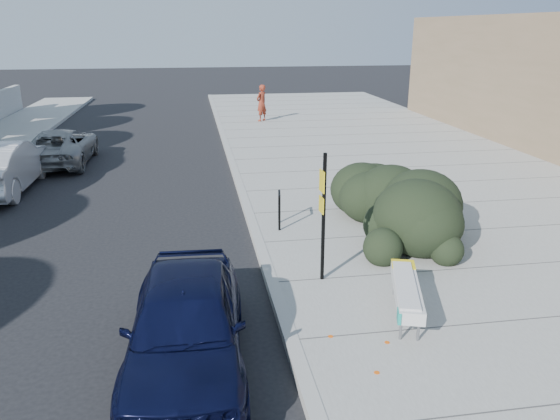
{
  "coord_description": "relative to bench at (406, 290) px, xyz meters",
  "views": [
    {
      "loc": [
        -1.33,
        -9.09,
        4.66
      ],
      "look_at": [
        0.41,
        1.66,
        1.0
      ],
      "focal_mm": 35.0,
      "sensor_mm": 36.0,
      "label": 1
    }
  ],
  "objects": [
    {
      "name": "pedestrian",
      "position": [
        0.2,
        19.87,
        0.44
      ],
      "size": [
        0.78,
        0.76,
        1.8
      ],
      "primitive_type": "imported",
      "rotation": [
        0.0,
        0.0,
        3.89
      ],
      "color": "maroon",
      "rests_on": "sidewalk_near"
    },
    {
      "name": "sidewalk_near",
      "position": [
        3.64,
        6.57,
        -0.54
      ],
      "size": [
        11.2,
        50.0,
        0.15
      ],
      "primitive_type": "cube",
      "color": "gray",
      "rests_on": "ground"
    },
    {
      "name": "suv_silver",
      "position": [
        -7.96,
        12.59,
        0.01
      ],
      "size": [
        2.1,
        4.51,
        1.25
      ],
      "primitive_type": "imported",
      "rotation": [
        0.0,
        0.0,
        3.13
      ],
      "color": "gray",
      "rests_on": "ground"
    },
    {
      "name": "bench",
      "position": [
        0.0,
        0.0,
        0.0
      ],
      "size": [
        0.95,
        1.97,
        0.59
      ],
      "rotation": [
        0.0,
        0.0,
        -0.29
      ],
      "color": "gray",
      "rests_on": "sidewalk_near"
    },
    {
      "name": "sedan_navy",
      "position": [
        -3.52,
        -0.63,
        0.08
      ],
      "size": [
        1.84,
        4.16,
        1.39
      ],
      "primitive_type": "imported",
      "rotation": [
        0.0,
        0.0,
        -0.05
      ],
      "color": "black",
      "rests_on": "ground"
    },
    {
      "name": "wagon_silver",
      "position": [
        -8.94,
        9.25,
        0.15
      ],
      "size": [
        1.7,
        4.68,
        1.53
      ],
      "primitive_type": "imported",
      "rotation": [
        0.0,
        0.0,
        3.13
      ],
      "color": "silver",
      "rests_on": "ground"
    },
    {
      "name": "bike_rack",
      "position": [
        -1.36,
        4.52,
        0.04
      ],
      "size": [
        0.13,
        0.57,
        0.84
      ],
      "rotation": [
        0.0,
        0.0,
        -0.15
      ],
      "color": "black",
      "rests_on": "sidewalk_near"
    },
    {
      "name": "ground",
      "position": [
        -1.96,
        1.57,
        -0.62
      ],
      "size": [
        120.0,
        120.0,
        0.0
      ],
      "primitive_type": "plane",
      "color": "black",
      "rests_on": "ground"
    },
    {
      "name": "sign_post",
      "position": [
        -1.04,
        1.56,
        0.92
      ],
      "size": [
        0.09,
        0.28,
        2.42
      ],
      "rotation": [
        0.0,
        0.0,
        0.05
      ],
      "color": "black",
      "rests_on": "sidewalk_near"
    },
    {
      "name": "curb_near",
      "position": [
        -1.96,
        6.57,
        -0.53
      ],
      "size": [
        0.22,
        50.0,
        0.17
      ],
      "primitive_type": "cube",
      "color": "#9E9E99",
      "rests_on": "ground"
    },
    {
      "name": "hedge",
      "position": [
        1.38,
        4.07,
        0.39
      ],
      "size": [
        3.58,
        5.05,
        1.71
      ],
      "primitive_type": "ellipsoid",
      "rotation": [
        0.0,
        0.0,
        -0.31
      ],
      "color": "black",
      "rests_on": "sidewalk_near"
    }
  ]
}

